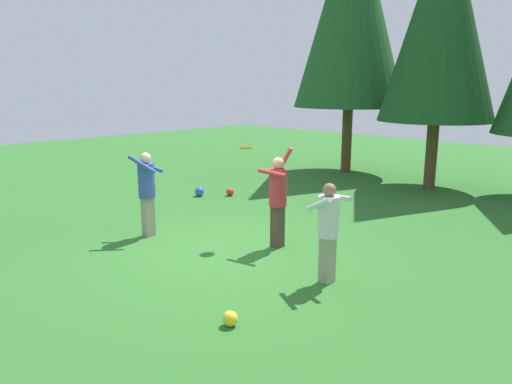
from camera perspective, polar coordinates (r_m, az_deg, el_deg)
The scene contains 10 objects.
ground_plane at distance 9.71m, azimuth -3.16°, elevation -6.22°, with size 40.00×40.00×0.00m, color #2D6B28.
person_thrower at distance 9.37m, azimuth 2.54°, elevation -0.23°, with size 0.62×0.55×1.94m.
person_catcher at distance 10.32m, azimuth -12.52°, elevation 0.61°, with size 0.75×0.73×1.74m.
person_bystander at distance 7.80m, azimuth 8.37°, elevation -3.74°, with size 0.65×0.60×1.61m.
frisbee at distance 9.65m, azimuth -1.15°, elevation 5.14°, with size 0.38×0.38×0.10m.
ball_blue at distance 13.93m, azimuth -6.56°, elevation 0.05°, with size 0.26×0.26×0.26m, color blue.
ball_yellow at distance 6.66m, azimuth -3.01°, elevation -14.39°, with size 0.21×0.21×0.21m, color yellow.
ball_red at distance 13.90m, azimuth -3.03°, elevation -0.00°, with size 0.21×0.21×0.21m, color red.
tree_left at distance 17.76m, azimuth 11.05°, elevation 20.42°, with size 3.76×3.76×8.99m.
tree_center at distance 15.62m, azimuth 20.70°, elevation 18.41°, with size 3.30×3.30×7.88m.
Camera 1 is at (6.81, -6.18, 3.12)m, focal length 34.61 mm.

